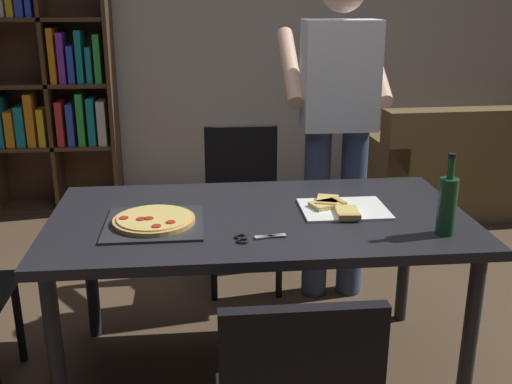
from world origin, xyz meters
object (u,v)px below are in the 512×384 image
(couch, at_px, (475,172))
(kitchen_scissors, at_px, (252,238))
(bookshelf, at_px, (22,84))
(wine_bottle, at_px, (447,204))
(pepperoni_pizza_on_tray, at_px, (154,221))
(chair_far_side, at_px, (243,196))
(person_serving_pizza, at_px, (337,119))
(dining_table, at_px, (260,231))

(couch, relative_size, kitchen_scissors, 8.82)
(bookshelf, distance_m, wine_bottle, 3.48)
(pepperoni_pizza_on_tray, xyz_separation_m, kitchen_scissors, (0.37, -0.18, -0.01))
(chair_far_side, height_order, kitchen_scissors, chair_far_side)
(wine_bottle, relative_size, kitchen_scissors, 1.61)
(person_serving_pizza, xyz_separation_m, kitchen_scissors, (-0.54, -0.98, -0.24))
(kitchen_scissors, bearing_deg, dining_table, 77.95)
(dining_table, bearing_deg, wine_bottle, -22.15)
(couch, bearing_deg, bookshelf, 173.47)
(bookshelf, bearing_deg, dining_table, -56.83)
(couch, height_order, pepperoni_pizza_on_tray, couch)
(kitchen_scissors, bearing_deg, pepperoni_pizza_on_tray, 153.58)
(person_serving_pizza, bearing_deg, couch, 41.67)
(wine_bottle, height_order, kitchen_scissors, wine_bottle)
(bookshelf, distance_m, person_serving_pizza, 2.63)
(dining_table, xyz_separation_m, bookshelf, (-1.56, 2.38, 0.30))
(person_serving_pizza, bearing_deg, wine_bottle, -78.98)
(dining_table, bearing_deg, kitchen_scissors, -102.05)
(couch, distance_m, kitchen_scissors, 3.01)
(couch, bearing_deg, kitchen_scissors, -131.09)
(dining_table, height_order, person_serving_pizza, person_serving_pizza)
(kitchen_scissors, bearing_deg, person_serving_pizza, 61.25)
(bookshelf, bearing_deg, person_serving_pizza, -39.09)
(wine_bottle, xyz_separation_m, kitchen_scissors, (-0.73, 0.02, -0.11))
(wine_bottle, bearing_deg, pepperoni_pizza_on_tray, 169.59)
(dining_table, xyz_separation_m, pepperoni_pizza_on_tray, (-0.43, -0.07, 0.09))
(chair_far_side, xyz_separation_m, wine_bottle, (0.68, -1.22, 0.36))
(pepperoni_pizza_on_tray, bearing_deg, chair_far_side, 67.24)
(wine_bottle, bearing_deg, chair_far_side, 119.08)
(pepperoni_pizza_on_tray, bearing_deg, dining_table, 9.74)
(dining_table, distance_m, couch, 2.78)
(chair_far_side, distance_m, person_serving_pizza, 0.72)
(bookshelf, xyz_separation_m, wine_bottle, (2.24, -2.66, -0.11))
(couch, relative_size, wine_bottle, 5.47)
(chair_far_side, relative_size, kitchen_scissors, 4.59)
(couch, xyz_separation_m, kitchen_scissors, (-1.96, -2.24, 0.45))
(chair_far_side, xyz_separation_m, person_serving_pizza, (0.48, -0.22, 0.49))
(person_serving_pizza, distance_m, kitchen_scissors, 1.15)
(person_serving_pizza, xyz_separation_m, wine_bottle, (0.19, -1.00, -0.13))
(person_serving_pizza, xyz_separation_m, pepperoni_pizza_on_tray, (-0.91, -0.80, -0.23))
(pepperoni_pizza_on_tray, relative_size, kitchen_scissors, 1.96)
(person_serving_pizza, bearing_deg, bookshelf, 140.91)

